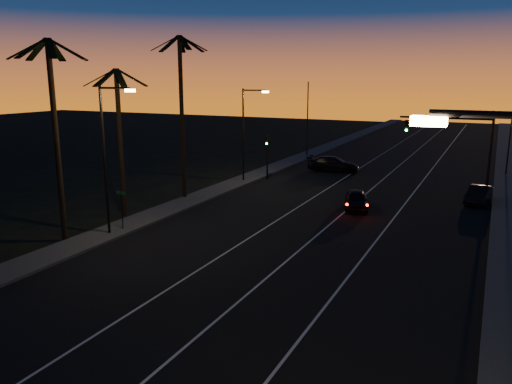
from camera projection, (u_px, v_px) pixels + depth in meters
The scene contains 19 objects.
road at pixel (332, 216), 34.69m from camera, with size 20.00×170.00×0.01m, color black.
sidewalk_left at pixel (195, 199), 39.42m from camera, with size 2.40×170.00×0.16m, color #393936.
sidewalk_right at pixel (511, 237), 29.92m from camera, with size 2.40×170.00×0.16m, color #393936.
lane_stripe_left at pixel (292, 211), 35.96m from camera, with size 0.12×160.00×0.01m, color silver.
lane_stripe_mid at pixel (339, 217), 34.47m from camera, with size 0.12×160.00×0.01m, color silver.
lane_stripe_right at pixel (390, 223), 32.99m from camera, with size 0.12×160.00×0.01m, color silver.
palm_near at pixel (55, 121), 27.92m from camera, with size 4.25×4.16×11.53m.
palm_mid at pixel (119, 126), 33.62m from camera, with size 4.25×4.16×10.03m.
palm_far at pixel (181, 102), 38.16m from camera, with size 4.25×4.16×12.53m.
streetlight_left_near at pixel (108, 149), 29.26m from camera, with size 2.55×0.26×9.00m.
streetlight_left_far at pixel (246, 127), 45.11m from camera, with size 2.55×0.26×8.50m.
street_sign at pixel (122, 206), 31.00m from camera, with size 0.70×0.06×2.60m.
signal_mast at pixel (459, 138), 39.37m from camera, with size 7.10×0.41×7.00m.
signal_post at pixel (267, 149), 46.84m from camera, with size 0.28×0.37×4.20m.
far_pole_left at pixel (307, 120), 60.30m from camera, with size 0.14×0.14×9.00m, color black.
far_pole_right at pixel (511, 130), 48.34m from camera, with size 0.14×0.14×9.00m, color black.
lead_car at pixel (356, 200), 36.53m from camera, with size 2.72×4.72×1.36m.
right_car at pixel (478, 195), 38.17m from camera, with size 1.97×4.19×1.33m.
cross_car at pixel (333, 164), 51.29m from camera, with size 5.43×2.63×1.52m.
Camera 1 is at (9.79, -2.40, 9.39)m, focal length 35.00 mm.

